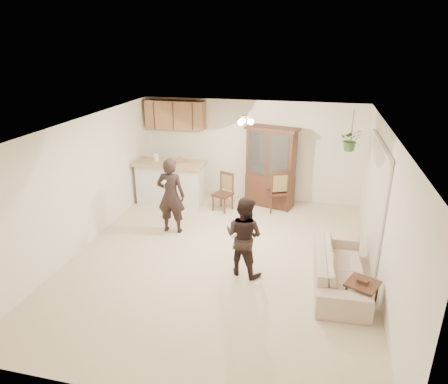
% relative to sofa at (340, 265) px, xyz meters
% --- Properties ---
extents(floor, '(6.50, 6.50, 0.00)m').
position_rel_sofa_xyz_m(floor, '(-2.14, 0.35, -0.37)').
color(floor, beige).
rests_on(floor, ground).
extents(ceiling, '(5.50, 6.50, 0.02)m').
position_rel_sofa_xyz_m(ceiling, '(-2.14, 0.35, 2.13)').
color(ceiling, white).
rests_on(ceiling, wall_back).
extents(wall_back, '(5.50, 0.02, 2.50)m').
position_rel_sofa_xyz_m(wall_back, '(-2.14, 3.60, 0.88)').
color(wall_back, white).
rests_on(wall_back, ground).
extents(wall_front, '(5.50, 0.02, 2.50)m').
position_rel_sofa_xyz_m(wall_front, '(-2.14, -2.90, 0.88)').
color(wall_front, white).
rests_on(wall_front, ground).
extents(wall_left, '(0.02, 6.50, 2.50)m').
position_rel_sofa_xyz_m(wall_left, '(-4.89, 0.35, 0.88)').
color(wall_left, white).
rests_on(wall_left, ground).
extents(wall_right, '(0.02, 6.50, 2.50)m').
position_rel_sofa_xyz_m(wall_right, '(0.61, 0.35, 0.88)').
color(wall_right, white).
rests_on(wall_right, ground).
extents(breakfast_bar, '(1.60, 0.55, 1.00)m').
position_rel_sofa_xyz_m(breakfast_bar, '(-3.99, 2.70, 0.13)').
color(breakfast_bar, silver).
rests_on(breakfast_bar, floor).
extents(bar_top, '(1.75, 0.70, 0.08)m').
position_rel_sofa_xyz_m(bar_top, '(-3.99, 2.70, 0.68)').
color(bar_top, tan).
rests_on(bar_top, breakfast_bar).
extents(upper_cabinets, '(1.50, 0.34, 0.70)m').
position_rel_sofa_xyz_m(upper_cabinets, '(-4.04, 3.42, 1.73)').
color(upper_cabinets, '#91623F').
rests_on(upper_cabinets, wall_back).
extents(vertical_blinds, '(0.06, 2.30, 2.10)m').
position_rel_sofa_xyz_m(vertical_blinds, '(0.57, 1.25, 0.73)').
color(vertical_blinds, beige).
rests_on(vertical_blinds, wall_right).
extents(ceiling_fixture, '(0.36, 0.36, 0.20)m').
position_rel_sofa_xyz_m(ceiling_fixture, '(-1.94, 1.55, 2.03)').
color(ceiling_fixture, '#FFE9BF').
rests_on(ceiling_fixture, ceiling).
extents(hanging_plant, '(0.43, 0.37, 0.48)m').
position_rel_sofa_xyz_m(hanging_plant, '(0.16, 2.75, 1.48)').
color(hanging_plant, '#275C24').
rests_on(hanging_plant, ceiling).
extents(plant_cord, '(0.01, 0.01, 0.65)m').
position_rel_sofa_xyz_m(plant_cord, '(0.16, 2.75, 1.81)').
color(plant_cord, black).
rests_on(plant_cord, ceiling).
extents(sofa, '(0.80, 1.90, 0.73)m').
position_rel_sofa_xyz_m(sofa, '(0.00, 0.00, 0.00)').
color(sofa, beige).
rests_on(sofa, floor).
extents(adult, '(0.68, 0.47, 1.80)m').
position_rel_sofa_xyz_m(adult, '(-3.42, 1.24, 0.53)').
color(adult, black).
rests_on(adult, floor).
extents(child, '(0.79, 0.70, 1.35)m').
position_rel_sofa_xyz_m(child, '(-1.63, -0.02, 0.31)').
color(child, black).
rests_on(child, floor).
extents(china_hutch, '(1.32, 0.77, 1.96)m').
position_rel_sofa_xyz_m(china_hutch, '(-1.57, 3.18, 0.60)').
color(china_hutch, '#341E12').
rests_on(china_hutch, floor).
extents(side_table, '(0.58, 0.58, 0.53)m').
position_rel_sofa_xyz_m(side_table, '(0.29, -0.64, -0.12)').
color(side_table, '#341E12').
rests_on(side_table, floor).
extents(chair_bar, '(0.49, 0.49, 0.92)m').
position_rel_sofa_xyz_m(chair_bar, '(-4.24, 3.03, -0.11)').
color(chair_bar, '#341E12').
rests_on(chair_bar, floor).
extents(chair_hutch_left, '(0.52, 0.52, 0.92)m').
position_rel_sofa_xyz_m(chair_hutch_left, '(-2.63, 2.58, -0.11)').
color(chair_hutch_left, '#341E12').
rests_on(chair_hutch_left, floor).
extents(chair_hutch_right, '(0.61, 0.61, 1.05)m').
position_rel_sofa_xyz_m(chair_hutch_right, '(-1.37, 2.90, -0.07)').
color(chair_hutch_right, '#341E12').
rests_on(chair_hutch_right, floor).
extents(controller_adult, '(0.05, 0.14, 0.04)m').
position_rel_sofa_xyz_m(controller_adult, '(-3.40, 0.86, 0.88)').
color(controller_adult, white).
rests_on(controller_adult, adult).
extents(controller_child, '(0.08, 0.13, 0.04)m').
position_rel_sofa_xyz_m(controller_child, '(-1.74, -0.34, 0.51)').
color(controller_child, white).
rests_on(controller_child, child).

